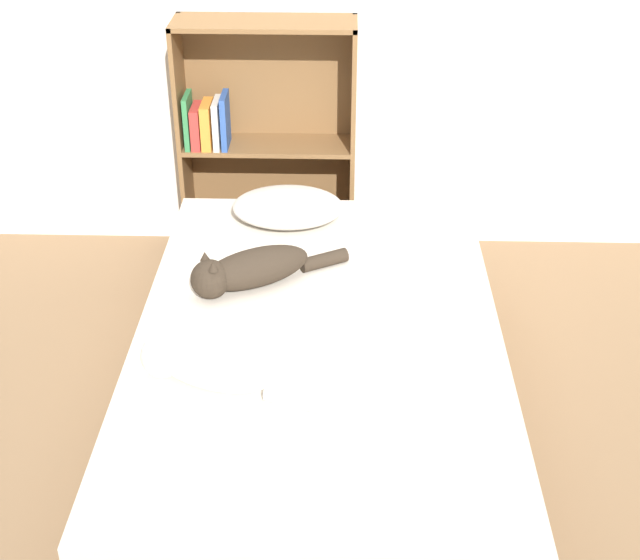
{
  "coord_description": "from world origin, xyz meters",
  "views": [
    {
      "loc": [
        0.08,
        -2.45,
        2.13
      ],
      "look_at": [
        0.0,
        0.15,
        0.53
      ],
      "focal_mm": 50.0,
      "sensor_mm": 36.0,
      "label": 1
    }
  ],
  "objects_px": {
    "bed": "(319,380)",
    "cat_dark": "(248,270)",
    "pillow": "(288,207)",
    "cat_light": "(203,364)",
    "bookshelf": "(262,138)"
  },
  "relations": [
    {
      "from": "pillow",
      "to": "bookshelf",
      "type": "xyz_separation_m",
      "value": [
        -0.15,
        0.51,
        0.08
      ]
    },
    {
      "from": "bed",
      "to": "bookshelf",
      "type": "height_order",
      "value": "bookshelf"
    },
    {
      "from": "pillow",
      "to": "bookshelf",
      "type": "distance_m",
      "value": 0.54
    },
    {
      "from": "cat_dark",
      "to": "bookshelf",
      "type": "distance_m",
      "value": 1.04
    },
    {
      "from": "cat_light",
      "to": "bed",
      "type": "bearing_deg",
      "value": -119.08
    },
    {
      "from": "pillow",
      "to": "cat_light",
      "type": "bearing_deg",
      "value": -99.77
    },
    {
      "from": "cat_dark",
      "to": "cat_light",
      "type": "bearing_deg",
      "value": 53.08
    },
    {
      "from": "bed",
      "to": "pillow",
      "type": "height_order",
      "value": "pillow"
    },
    {
      "from": "pillow",
      "to": "cat_light",
      "type": "distance_m",
      "value": 1.11
    },
    {
      "from": "cat_light",
      "to": "bookshelf",
      "type": "height_order",
      "value": "bookshelf"
    },
    {
      "from": "bed",
      "to": "pillow",
      "type": "relative_size",
      "value": 4.41
    },
    {
      "from": "cat_light",
      "to": "cat_dark",
      "type": "height_order",
      "value": "cat_light"
    },
    {
      "from": "bed",
      "to": "cat_dark",
      "type": "distance_m",
      "value": 0.47
    },
    {
      "from": "bed",
      "to": "pillow",
      "type": "bearing_deg",
      "value": 100.78
    },
    {
      "from": "pillow",
      "to": "cat_dark",
      "type": "height_order",
      "value": "cat_dark"
    }
  ]
}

